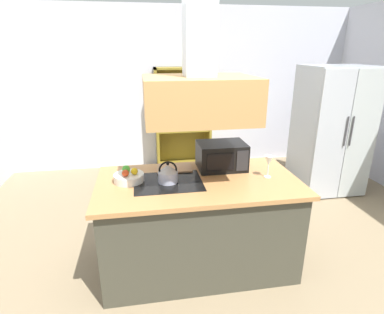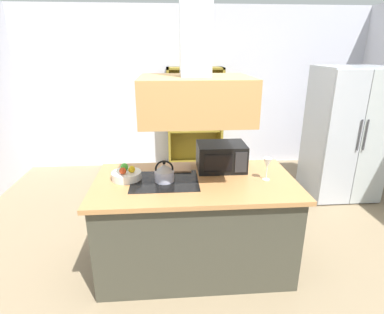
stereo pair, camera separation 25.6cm
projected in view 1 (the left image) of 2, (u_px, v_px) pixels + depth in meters
name	position (u px, v px, depth m)	size (l,w,h in m)	color
ground_plane	(224.00, 266.00, 3.03)	(7.80, 7.80, 0.00)	#837054
wall_back	(182.00, 89.00, 5.37)	(6.00, 0.12, 2.70)	silver
kitchen_island	(198.00, 223.00, 2.92)	(1.82, 0.97, 0.90)	#3E3C30
range_hood	(199.00, 84.00, 2.49)	(0.90, 0.70, 1.25)	#B8854B
refrigerator	(331.00, 131.00, 4.43)	(0.90, 0.78, 1.81)	#AEB5BF
dish_cabinet	(183.00, 125.00, 5.36)	(0.94, 0.40, 1.74)	olive
kettle	(168.00, 173.00, 2.71)	(0.17, 0.17, 0.20)	#AFB0C6
cutting_board	(174.00, 168.00, 3.03)	(0.34, 0.24, 0.02)	tan
microwave	(221.00, 156.00, 3.01)	(0.46, 0.35, 0.26)	black
wine_glass_on_counter	(269.00, 162.00, 2.79)	(0.08, 0.08, 0.21)	silver
fruit_bowl	(129.00, 177.00, 2.74)	(0.27, 0.27, 0.14)	silver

